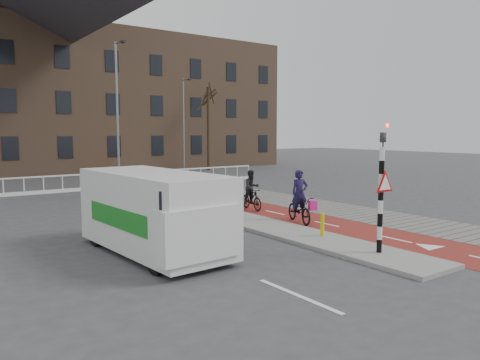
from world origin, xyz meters
TOP-DOWN VIEW (x-y plane):
  - ground at (0.00, 0.00)m, footprint 120.00×120.00m
  - bike_lane at (1.50, 10.00)m, footprint 2.50×60.00m
  - sidewalk at (4.30, 10.00)m, footprint 3.00×60.00m
  - curb_island at (-0.70, 4.00)m, footprint 1.80×16.00m
  - traffic_signal at (-0.60, -2.02)m, footprint 0.80×0.80m
  - bollard at (-0.42, 0.33)m, footprint 0.12×0.12m
  - cyclist_near at (0.87, 2.80)m, footprint 1.23×2.01m
  - cyclist_far at (1.13, 6.14)m, footprint 0.78×1.62m
  - van at (-5.46, 1.91)m, footprint 2.47×5.45m
  - railing at (-5.00, 17.00)m, footprint 28.00×0.10m
  - townhouse_row at (-3.00, 32.00)m, footprint 46.00×10.00m
  - tree_right at (10.54, 24.96)m, footprint 0.27×0.27m
  - streetlight_near at (-2.14, 13.21)m, footprint 0.12×0.12m
  - streetlight_right at (6.59, 22.19)m, footprint 0.12×0.12m

SIDE VIEW (x-z plane):
  - ground at x=0.00m, z-range 0.00..0.00m
  - bike_lane at x=1.50m, z-range 0.00..0.01m
  - sidewalk at x=4.30m, z-range 0.00..0.01m
  - curb_island at x=-0.70m, z-range 0.00..0.12m
  - railing at x=-5.00m, z-range -0.19..0.80m
  - bollard at x=-0.42m, z-range 0.12..0.86m
  - cyclist_near at x=0.87m, z-range -0.32..1.66m
  - cyclist_far at x=1.13m, z-range -0.14..1.60m
  - van at x=-5.46m, z-range 0.06..2.35m
  - traffic_signal at x=-0.60m, z-range 0.15..3.83m
  - tree_right at x=10.54m, z-range 0.00..7.22m
  - streetlight_right at x=6.59m, z-range 0.00..7.44m
  - streetlight_near at x=-2.14m, z-range 0.00..7.90m
  - townhouse_row at x=-3.00m, z-range -0.14..15.76m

